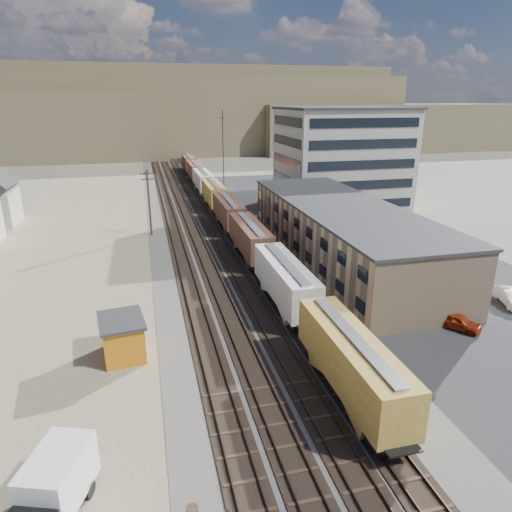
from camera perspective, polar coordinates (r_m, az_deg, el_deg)
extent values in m
plane|color=#6B6356|center=(34.52, 4.04, -15.86)|extent=(300.00, 300.00, 0.00)
cube|color=#4C4742|center=(79.86, -6.96, 4.57)|extent=(18.00, 200.00, 0.06)
cube|color=#766851|center=(70.57, -22.21, 1.33)|extent=(24.00, 180.00, 0.03)
cube|color=#232326|center=(71.97, 12.30, 2.66)|extent=(26.00, 120.00, 0.04)
cube|color=black|center=(79.44, -10.55, 4.36)|extent=(2.60, 200.00, 0.08)
cube|color=#38281E|center=(79.37, -11.07, 4.41)|extent=(0.08, 200.00, 0.16)
cube|color=#38281E|center=(79.45, -10.04, 4.48)|extent=(0.08, 200.00, 0.16)
cube|color=black|center=(79.65, -8.39, 4.52)|extent=(2.60, 200.00, 0.08)
cube|color=#38281E|center=(79.56, -8.91, 4.57)|extent=(0.08, 200.00, 0.16)
cube|color=#38281E|center=(79.68, -7.88, 4.64)|extent=(0.08, 200.00, 0.16)
cube|color=black|center=(79.97, -6.25, 4.67)|extent=(2.60, 200.00, 0.08)
cube|color=#38281E|center=(79.85, -6.76, 4.72)|extent=(0.08, 200.00, 0.16)
cube|color=#38281E|center=(80.03, -5.74, 4.79)|extent=(0.08, 200.00, 0.16)
cube|color=black|center=(80.37, -4.26, 4.80)|extent=(2.60, 200.00, 0.08)
cube|color=#38281E|center=(80.23, -4.77, 4.85)|extent=(0.08, 200.00, 0.16)
cube|color=#38281E|center=(80.45, -3.76, 4.92)|extent=(0.08, 200.00, 0.16)
cube|color=black|center=(30.18, 15.95, -20.77)|extent=(2.20, 2.20, 0.90)
cube|color=black|center=(37.59, 8.30, -11.51)|extent=(2.20, 2.20, 0.90)
cube|color=#A7762C|center=(32.55, 11.87, -12.54)|extent=(3.00, 13.34, 3.40)
cube|color=#B7B7B2|center=(31.66, 12.09, -9.79)|extent=(0.90, 12.32, 0.16)
cube|color=black|center=(41.71, 5.71, -8.14)|extent=(2.20, 2.20, 0.90)
cube|color=black|center=(50.50, 1.91, -3.07)|extent=(2.20, 2.20, 0.90)
cube|color=#BAB8AE|center=(45.20, 3.68, -2.88)|extent=(3.00, 13.34, 3.40)
cube|color=#B7B7B2|center=(44.57, 3.72, -0.76)|extent=(0.90, 12.32, 0.16)
cube|color=black|center=(55.05, 0.49, -1.16)|extent=(2.20, 2.20, 0.90)
cube|color=black|center=(64.42, -1.75, 1.86)|extent=(2.20, 2.20, 0.90)
cube|color=#4E2A21|center=(59.06, -0.73, 2.45)|extent=(3.00, 13.34, 3.40)
cube|color=#B7B7B2|center=(58.58, -0.73, 4.12)|extent=(0.90, 12.33, 0.16)
cube|color=black|center=(69.17, -2.63, 3.05)|extent=(2.20, 2.20, 0.90)
cube|color=black|center=(78.82, -4.09, 5.01)|extent=(2.20, 2.20, 0.90)
cube|color=#4E2A21|center=(73.46, -3.44, 5.72)|extent=(3.00, 13.34, 3.40)
cube|color=#B7B7B2|center=(73.07, -3.47, 7.08)|extent=(0.90, 12.33, 0.16)
cube|color=black|center=(83.66, -4.70, 5.82)|extent=(2.20, 2.20, 0.90)
cube|color=black|center=(93.47, -5.72, 7.18)|extent=(2.20, 2.20, 0.90)
cube|color=#A7762C|center=(88.12, -5.28, 7.90)|extent=(3.00, 13.34, 3.40)
cube|color=#B7B7B2|center=(87.80, -5.32, 9.04)|extent=(0.90, 12.33, 0.16)
cube|color=black|center=(98.37, -6.16, 7.75)|extent=(2.20, 2.20, 0.90)
cube|color=black|center=(108.27, -6.92, 8.75)|extent=(2.20, 2.20, 0.90)
cube|color=#BAB8AE|center=(102.94, -6.60, 9.45)|extent=(3.00, 13.34, 3.40)
cube|color=#B7B7B2|center=(102.67, -6.64, 10.43)|extent=(0.90, 12.32, 0.16)
cube|color=black|center=(113.21, -7.25, 9.18)|extent=(2.20, 2.20, 0.90)
cube|color=black|center=(123.17, -7.83, 9.94)|extent=(2.20, 2.20, 0.90)
cube|color=brown|center=(117.86, -7.60, 10.61)|extent=(3.00, 13.34, 3.40)
cube|color=#B7B7B2|center=(117.62, -7.64, 11.47)|extent=(0.90, 12.32, 0.16)
cube|color=black|center=(128.13, -8.09, 10.28)|extent=(2.20, 2.20, 0.90)
cube|color=black|center=(138.13, -8.55, 10.88)|extent=(2.20, 2.20, 0.90)
cube|color=#4E2A21|center=(132.84, -8.38, 11.51)|extent=(3.00, 13.34, 3.40)
cube|color=#B7B7B2|center=(132.63, -8.41, 12.27)|extent=(0.90, 12.32, 0.16)
cube|color=tan|center=(59.42, 10.59, 2.83)|extent=(12.00, 40.00, 7.00)
cube|color=#2D2D30|center=(58.55, 10.80, 6.21)|extent=(12.40, 40.40, 0.30)
cube|color=black|center=(57.63, 5.01, 1.22)|extent=(0.12, 36.00, 1.20)
cube|color=black|center=(56.79, 5.10, 4.11)|extent=(0.12, 36.00, 1.20)
cube|color=#9E998E|center=(90.50, 10.63, 11.86)|extent=(22.00, 18.00, 18.00)
cube|color=#2D2D30|center=(89.88, 11.00, 17.69)|extent=(22.60, 18.60, 0.50)
cube|color=black|center=(86.57, 3.80, 11.83)|extent=(0.12, 16.00, 16.00)
cube|color=black|center=(82.40, 13.23, 11.02)|extent=(20.00, 0.12, 16.00)
cylinder|color=#382619|center=(70.43, -13.20, 6.42)|extent=(0.32, 0.32, 10.00)
cube|color=#382619|center=(69.64, -13.47, 9.96)|extent=(2.20, 0.14, 0.14)
cube|color=#382619|center=(69.77, -13.42, 9.31)|extent=(1.90, 0.14, 0.14)
cylinder|color=black|center=(69.63, -12.98, 10.12)|extent=(0.08, 0.08, 0.22)
cylinder|color=black|center=(88.82, -4.10, 12.00)|extent=(0.16, 0.16, 18.00)
cube|color=black|center=(88.23, -4.22, 16.84)|extent=(1.20, 0.08, 0.08)
cube|color=brown|center=(189.21, -5.26, 17.16)|extent=(140.00, 45.00, 28.00)
cube|color=brown|center=(203.00, 15.94, 15.25)|extent=(110.00, 38.00, 18.00)
cube|color=brown|center=(206.91, -14.82, 17.35)|extent=(200.00, 60.00, 32.00)
cube|color=silver|center=(26.96, -23.48, -23.96)|extent=(3.57, 4.54, 2.59)
cylinder|color=black|center=(28.08, -20.12, -25.71)|extent=(0.58, 0.94, 0.90)
cube|color=#C76F12|center=(38.66, -16.32, -9.89)|extent=(3.56, 4.44, 3.06)
cube|color=#2D2D30|center=(37.93, -16.54, -7.73)|extent=(4.02, 4.90, 0.25)
cube|color=black|center=(38.72, -13.98, -9.45)|extent=(0.23, 1.02, 1.02)
imported|color=#9D2A0E|center=(45.40, 23.93, -7.53)|extent=(3.63, 4.30, 1.39)
imported|color=silver|center=(52.83, 29.26, -4.56)|extent=(3.04, 5.03, 1.56)
imported|color=navy|center=(92.38, 9.08, 6.91)|extent=(4.09, 6.04, 1.54)
imported|color=white|center=(93.21, 8.92, 7.04)|extent=(2.87, 4.95, 1.58)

